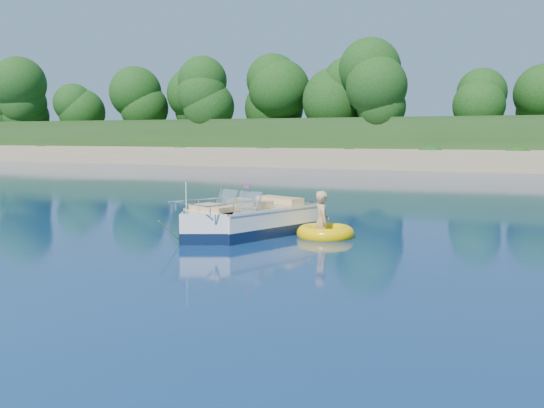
# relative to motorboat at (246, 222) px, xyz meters

# --- Properties ---
(ground) EXTENTS (160.00, 160.00, 0.00)m
(ground) POSITION_rel_motorboat_xyz_m (-1.68, -3.78, -0.33)
(ground) COLOR #091640
(ground) RESTS_ON ground
(shoreline) EXTENTS (170.00, 59.00, 6.00)m
(shoreline) POSITION_rel_motorboat_xyz_m (-1.68, 59.99, 0.65)
(shoreline) COLOR #8F7653
(shoreline) RESTS_ON ground
(treeline) EXTENTS (150.00, 7.12, 8.19)m
(treeline) POSITION_rel_motorboat_xyz_m (-1.64, 37.24, 5.22)
(treeline) COLOR black
(treeline) RESTS_ON ground
(motorboat) EXTENTS (2.91, 4.81, 1.68)m
(motorboat) POSITION_rel_motorboat_xyz_m (0.00, 0.00, 0.00)
(motorboat) COLOR silver
(motorboat) RESTS_ON ground
(tow_tube) EXTENTS (1.87, 1.87, 0.39)m
(tow_tube) POSITION_rel_motorboat_xyz_m (1.97, 0.56, -0.23)
(tow_tube) COLOR #FFBF00
(tow_tube) RESTS_ON ground
(boy) EXTENTS (0.81, 0.94, 1.72)m
(boy) POSITION_rel_motorboat_xyz_m (1.87, 0.52, -0.33)
(boy) COLOR tan
(boy) RESTS_ON ground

